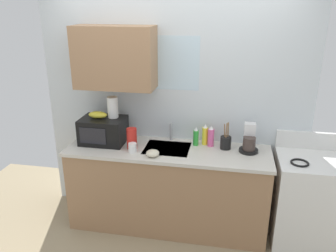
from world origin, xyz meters
TOP-DOWN VIEW (x-y plane):
  - kitchen_wall_assembly at (-0.10, 0.31)m, footprint 2.85×0.42m
  - counter_unit at (-0.00, 0.00)m, footprint 2.08×0.63m
  - sink_faucet at (-0.01, 0.24)m, footprint 0.03×0.03m
  - stove_range at (1.39, 0.00)m, footprint 0.60×0.60m
  - microwave at (-0.71, 0.05)m, footprint 0.46×0.35m
  - banana_bunch at (-0.76, 0.05)m, footprint 0.20×0.11m
  - paper_towel_roll at (-0.61, 0.10)m, footprint 0.11×0.11m
  - coffee_maker at (0.81, 0.11)m, footprint 0.19×0.21m
  - dish_soap_bottle_green at (0.27, 0.15)m, footprint 0.06×0.06m
  - dish_soap_bottle_yellow at (0.36, 0.20)m, footprint 0.06×0.06m
  - dish_soap_bottle_pink at (0.42, 0.16)m, footprint 0.07×0.07m
  - cereal_canister at (-0.37, -0.05)m, footprint 0.10×0.10m
  - mug_white at (-0.33, -0.14)m, footprint 0.08×0.08m
  - utensil_crock at (0.58, 0.12)m, footprint 0.11×0.11m
  - small_bowl at (-0.11, -0.20)m, footprint 0.13×0.13m

SIDE VIEW (x-z plane):
  - stove_range at x=1.39m, z-range -0.08..1.00m
  - counter_unit at x=0.00m, z-range 0.01..0.91m
  - small_bowl at x=-0.11m, z-range 0.90..0.96m
  - mug_white at x=-0.33m, z-range 0.90..0.99m
  - utensil_crock at x=0.58m, z-range 0.83..1.11m
  - dish_soap_bottle_green at x=0.27m, z-range 0.89..1.09m
  - sink_faucet at x=-0.01m, z-range 0.90..1.09m
  - dish_soap_bottle_pink at x=0.42m, z-range 0.89..1.11m
  - dish_soap_bottle_yellow at x=0.36m, z-range 0.89..1.11m
  - coffee_maker at x=0.81m, z-range 0.86..1.14m
  - cereal_canister at x=-0.37m, z-range 0.90..1.12m
  - microwave at x=-0.71m, z-range 0.90..1.17m
  - banana_bunch at x=-0.76m, z-range 1.17..1.24m
  - paper_towel_roll at x=-0.61m, z-range 1.17..1.39m
  - kitchen_wall_assembly at x=-0.10m, z-range 0.10..2.60m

